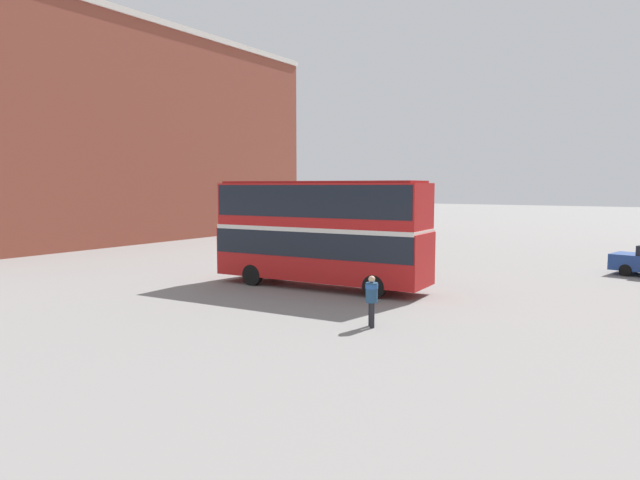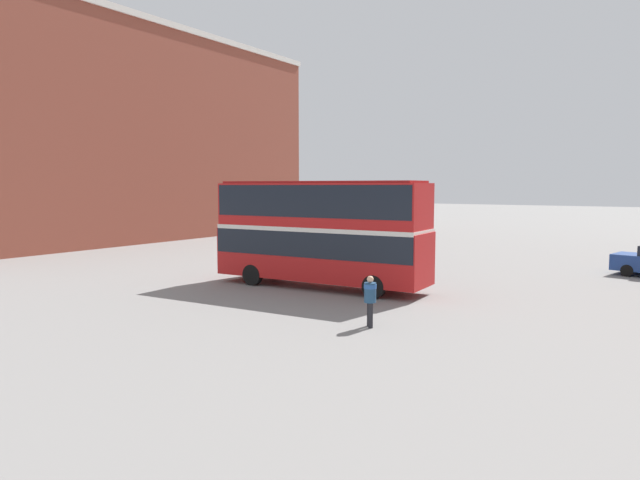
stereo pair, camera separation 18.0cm
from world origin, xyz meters
name	(u,v)px [view 2 (the right image)]	position (x,y,z in m)	size (l,w,h in m)	color
ground_plane	(352,290)	(0.00, 0.00, 0.00)	(240.00, 240.00, 0.00)	gray
building_row_left	(113,135)	(-29.96, 10.39, 9.04)	(12.22, 39.53, 18.07)	brown
double_decker_bus	(320,227)	(-1.57, -0.20, 2.77)	(10.17, 2.95, 4.86)	red
pedestrian_foreground	(370,296)	(3.82, -5.47, 1.05)	(0.59, 0.59, 1.71)	#232328
parked_car_kerb_far	(308,237)	(-11.80, 13.87, 0.78)	(4.65, 2.04, 1.56)	maroon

